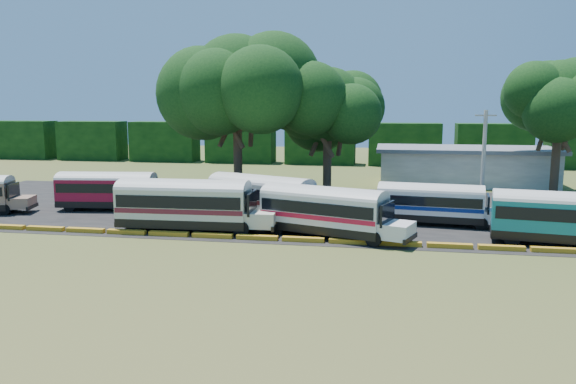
% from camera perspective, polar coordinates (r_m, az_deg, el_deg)
% --- Properties ---
extents(ground, '(160.00, 160.00, 0.00)m').
position_cam_1_polar(ground, '(35.77, -5.87, -5.14)').
color(ground, '#334E1A').
rests_on(ground, ground).
extents(asphalt_strip, '(64.00, 24.00, 0.02)m').
position_cam_1_polar(asphalt_strip, '(46.96, -0.68, -1.69)').
color(asphalt_strip, black).
rests_on(asphalt_strip, ground).
extents(curb, '(53.70, 0.45, 0.30)m').
position_cam_1_polar(curb, '(36.66, -5.44, -4.54)').
color(curb, '#BF8716').
rests_on(curb, ground).
extents(terminal_building, '(19.00, 9.00, 4.00)m').
position_cam_1_polar(terminal_building, '(64.24, 17.52, 2.59)').
color(terminal_building, silver).
rests_on(terminal_building, ground).
extents(treeline_backdrop, '(130.00, 4.00, 6.00)m').
position_cam_1_polar(treeline_backdrop, '(82.10, 3.33, 4.96)').
color(treeline_backdrop, black).
rests_on(treeline_backdrop, ground).
extents(bus_red, '(9.85, 3.52, 3.17)m').
position_cam_1_polar(bus_red, '(48.36, -17.66, 0.37)').
color(bus_red, black).
rests_on(bus_red, ground).
extents(bus_cream_west, '(11.05, 3.07, 3.60)m').
position_cam_1_polar(bus_cream_west, '(38.95, -10.20, -1.01)').
color(bus_cream_west, black).
rests_on(bus_cream_west, ground).
extents(bus_cream_east, '(10.38, 6.30, 3.36)m').
position_cam_1_polar(bus_cream_east, '(42.35, -2.52, -0.27)').
color(bus_cream_east, black).
rests_on(bus_cream_east, ground).
extents(bus_white_red, '(10.40, 5.67, 3.34)m').
position_cam_1_polar(bus_white_red, '(36.84, 3.91, -1.69)').
color(bus_white_red, black).
rests_on(bus_white_red, ground).
extents(bus_white_blue, '(9.29, 3.26, 2.99)m').
position_cam_1_polar(bus_white_blue, '(41.88, 14.52, -0.94)').
color(bus_white_blue, black).
rests_on(bus_white_blue, ground).
extents(bus_teal, '(10.48, 4.01, 3.36)m').
position_cam_1_polar(bus_teal, '(38.45, 26.57, -2.11)').
color(bus_teal, black).
rests_on(bus_teal, ground).
extents(tree_west, '(11.65, 11.65, 14.89)m').
position_cam_1_polar(tree_west, '(51.83, -5.22, 11.02)').
color(tree_west, '#3E2E1F').
rests_on(tree_west, ground).
extents(tree_center, '(9.36, 9.36, 12.05)m').
position_cam_1_polar(tree_center, '(52.72, 4.07, 8.82)').
color(tree_center, '#3E2E1F').
rests_on(tree_center, ground).
extents(tree_east, '(8.98, 8.98, 12.79)m').
position_cam_1_polar(tree_east, '(59.62, 25.93, 8.79)').
color(tree_east, '#3E2E1F').
rests_on(tree_east, ground).
extents(utility_pole, '(1.60, 0.30, 8.22)m').
position_cam_1_polar(utility_pole, '(45.87, 19.23, 2.87)').
color(utility_pole, gray).
rests_on(utility_pole, ground).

